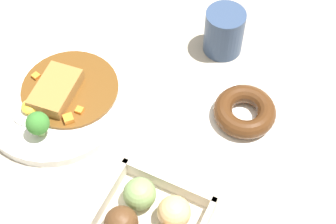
{
  "coord_description": "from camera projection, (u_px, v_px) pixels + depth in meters",
  "views": [
    {
      "loc": [
        -0.41,
        -0.3,
        0.73
      ],
      "look_at": [
        0.03,
        -0.09,
        0.03
      ],
      "focal_mm": 54.25,
      "sensor_mm": 36.0,
      "label": 1
    }
  ],
  "objects": [
    {
      "name": "coffee_mug",
      "position": [
        224.0,
        32.0,
        0.94
      ],
      "size": [
        0.07,
        0.07,
        0.09
      ],
      "primitive_type": "cylinder",
      "color": "#33476B",
      "rests_on": "ground_plane"
    },
    {
      "name": "ground_plane",
      "position": [
        115.0,
        116.0,
        0.89
      ],
      "size": [
        1.6,
        1.6,
        0.0
      ],
      "primitive_type": "plane",
      "color": "#B2A893"
    },
    {
      "name": "chocolate_ring_donut",
      "position": [
        245.0,
        112.0,
        0.87
      ],
      "size": [
        0.14,
        0.14,
        0.03
      ],
      "color": "white",
      "rests_on": "ground_plane"
    },
    {
      "name": "curry_plate",
      "position": [
        56.0,
        101.0,
        0.89
      ],
      "size": [
        0.25,
        0.25,
        0.07
      ],
      "color": "white",
      "rests_on": "ground_plane"
    }
  ]
}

